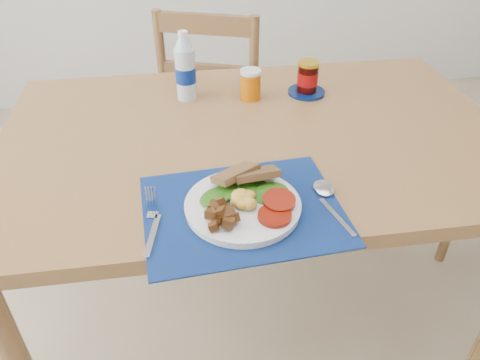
{
  "coord_description": "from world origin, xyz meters",
  "views": [
    {
      "loc": [
        -0.21,
        -0.91,
        1.41
      ],
      "look_at": [
        -0.09,
        -0.09,
        0.8
      ],
      "focal_mm": 35.0,
      "sensor_mm": 36.0,
      "label": 1
    }
  ],
  "objects_px": {
    "chair_far": "(215,92)",
    "juice_glass": "(251,85)",
    "jam_on_saucer": "(307,80)",
    "breakfast_plate": "(241,204)",
    "water_bottle": "(185,70)"
  },
  "relations": [
    {
      "from": "chair_far",
      "to": "water_bottle",
      "type": "xyz_separation_m",
      "value": [
        -0.13,
        -0.42,
        0.28
      ]
    },
    {
      "from": "breakfast_plate",
      "to": "jam_on_saucer",
      "type": "height_order",
      "value": "jam_on_saucer"
    },
    {
      "from": "breakfast_plate",
      "to": "water_bottle",
      "type": "height_order",
      "value": "water_bottle"
    },
    {
      "from": "jam_on_saucer",
      "to": "chair_far",
      "type": "bearing_deg",
      "value": 119.83
    },
    {
      "from": "chair_far",
      "to": "breakfast_plate",
      "type": "relative_size",
      "value": 4.47
    },
    {
      "from": "breakfast_plate",
      "to": "juice_glass",
      "type": "relative_size",
      "value": 2.85
    },
    {
      "from": "jam_on_saucer",
      "to": "breakfast_plate",
      "type": "bearing_deg",
      "value": -118.28
    },
    {
      "from": "chair_far",
      "to": "jam_on_saucer",
      "type": "xyz_separation_m",
      "value": [
        0.25,
        -0.44,
        0.23
      ]
    },
    {
      "from": "breakfast_plate",
      "to": "water_bottle",
      "type": "xyz_separation_m",
      "value": [
        -0.08,
        0.57,
        0.07
      ]
    },
    {
      "from": "water_bottle",
      "to": "chair_far",
      "type": "bearing_deg",
      "value": 73.3
    },
    {
      "from": "breakfast_plate",
      "to": "jam_on_saucer",
      "type": "bearing_deg",
      "value": 39.71
    },
    {
      "from": "chair_far",
      "to": "juice_glass",
      "type": "xyz_separation_m",
      "value": [
        0.07,
        -0.45,
        0.23
      ]
    },
    {
      "from": "chair_far",
      "to": "jam_on_saucer",
      "type": "distance_m",
      "value": 0.56
    },
    {
      "from": "chair_far",
      "to": "jam_on_saucer",
      "type": "bearing_deg",
      "value": 139.03
    },
    {
      "from": "breakfast_plate",
      "to": "juice_glass",
      "type": "bearing_deg",
      "value": 56.21
    }
  ]
}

